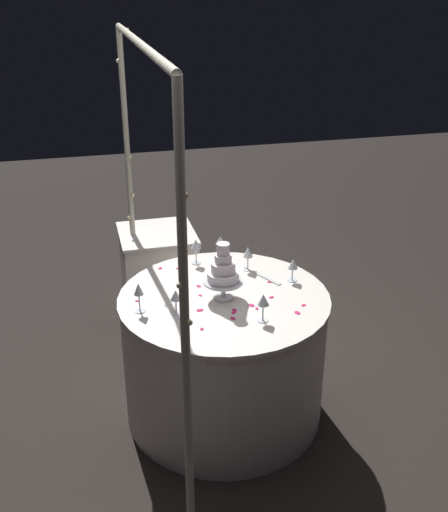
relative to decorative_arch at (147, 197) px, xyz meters
name	(u,v)px	position (x,y,z in m)	size (l,w,h in m)	color
ground_plane	(224,410)	(0.00, -0.40, -1.41)	(12.00, 12.00, 0.00)	black
decorative_arch	(147,197)	(0.00, 0.00, 0.00)	(2.00, 0.06, 2.16)	#B7B29E
main_table	(224,356)	(0.00, -0.40, -1.01)	(1.18, 1.18, 0.79)	silver
side_table	(159,284)	(0.96, -0.16, -1.00)	(0.51, 0.51, 0.81)	silver
tiered_cake	(223,271)	(-0.02, -0.39, -0.45)	(0.22, 0.22, 0.33)	silver
wine_glass_0	(176,297)	(-0.12, -0.11, -0.52)	(0.06, 0.06, 0.14)	silver
wine_glass_1	(293,265)	(0.09, -0.83, -0.52)	(0.06, 0.06, 0.14)	silver
wine_glass_2	(220,242)	(0.49, -0.50, -0.50)	(0.06, 0.06, 0.15)	silver
wine_glass_3	(248,253)	(0.29, -0.62, -0.51)	(0.06, 0.06, 0.15)	silver
wine_glass_4	(139,291)	(-0.05, 0.08, -0.49)	(0.06, 0.06, 0.17)	silver
wine_glass_5	(196,245)	(0.46, -0.33, -0.50)	(0.06, 0.06, 0.16)	silver
wine_glass_6	(263,301)	(-0.30, -0.53, -0.50)	(0.06, 0.06, 0.16)	silver
cake_knife	(260,275)	(0.20, -0.67, -0.61)	(0.27, 0.15, 0.01)	silver
rose_petal_0	(262,302)	(-0.12, -0.58, -0.61)	(0.02, 0.02, 0.00)	#C61951
rose_petal_1	(202,329)	(-0.31, -0.20, -0.61)	(0.03, 0.02, 0.00)	#C61951
rose_petal_2	(271,297)	(-0.08, -0.65, -0.61)	(0.03, 0.02, 0.00)	#C61951
rose_petal_3	(257,309)	(-0.18, -0.53, -0.61)	(0.02, 0.02, 0.00)	#C61951
rose_petal_4	(304,305)	(-0.20, -0.79, -0.61)	(0.03, 0.02, 0.00)	#C61951
rose_petal_5	(269,282)	(0.10, -0.69, -0.61)	(0.03, 0.02, 0.00)	#C61951
rose_petal_6	(137,301)	(0.06, 0.08, -0.61)	(0.02, 0.02, 0.00)	#C61951
rose_petal_7	(226,276)	(0.24, -0.47, -0.61)	(0.03, 0.02, 0.00)	#C61951
rose_petal_8	(234,312)	(-0.19, -0.40, -0.61)	(0.03, 0.02, 0.00)	#C61951
rose_petal_9	(297,313)	(-0.27, -0.73, -0.61)	(0.04, 0.03, 0.00)	#C61951
rose_petal_10	(199,286)	(0.15, -0.28, -0.61)	(0.03, 0.02, 0.00)	#C61951
rose_petal_11	(238,281)	(0.16, -0.52, -0.61)	(0.03, 0.02, 0.00)	#C61951
rose_petal_12	(234,310)	(-0.16, -0.41, -0.61)	(0.03, 0.02, 0.00)	#C61951
rose_petal_13	(160,268)	(0.44, -0.10, -0.61)	(0.03, 0.02, 0.00)	#C61951
rose_petal_14	(233,318)	(-0.25, -0.38, -0.61)	(0.03, 0.02, 0.00)	#C61951
rose_petal_15	(178,268)	(0.41, -0.21, -0.61)	(0.03, 0.02, 0.00)	#C61951
rose_petal_16	(251,305)	(-0.14, -0.51, -0.61)	(0.04, 0.03, 0.00)	#C61951
rose_petal_17	(200,310)	(-0.12, -0.23, -0.61)	(0.04, 0.03, 0.00)	#C61951
rose_petal_18	(210,286)	(0.13, -0.35, -0.61)	(0.03, 0.02, 0.00)	#C61951
rose_petal_19	(200,295)	(0.04, -0.27, -0.61)	(0.03, 0.02, 0.00)	#C61951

